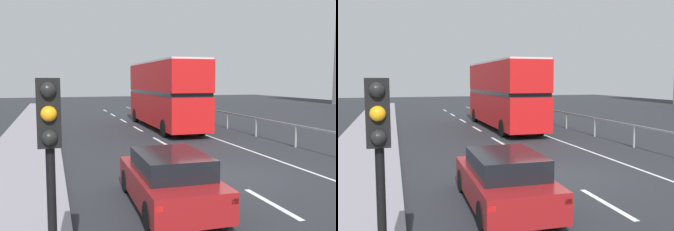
{
  "view_description": "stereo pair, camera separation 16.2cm",
  "coord_description": "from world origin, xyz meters",
  "views": [
    {
      "loc": [
        -5.35,
        -10.53,
        3.18
      ],
      "look_at": [
        -0.0,
        6.0,
        1.48
      ],
      "focal_mm": 38.73,
      "sensor_mm": 36.0,
      "label": 1
    },
    {
      "loc": [
        -5.19,
        -10.58,
        3.18
      ],
      "look_at": [
        -0.0,
        6.0,
        1.48
      ],
      "focal_mm": 38.73,
      "sensor_mm": 36.0,
      "label": 2
    }
  ],
  "objects": [
    {
      "name": "near_sidewalk_kerb",
      "position": [
        -6.51,
        0.0,
        0.07
      ],
      "size": [
        3.0,
        80.0,
        0.14
      ],
      "primitive_type": "cube",
      "color": "gray",
      "rests_on": "ground"
    },
    {
      "name": "hatchback_car_near",
      "position": [
        -2.58,
        -2.05,
        0.67
      ],
      "size": [
        1.94,
        4.23,
        1.39
      ],
      "rotation": [
        0.0,
        0.0,
        -0.03
      ],
      "color": "maroon",
      "rests_on": "ground"
    },
    {
      "name": "lane_paint_markings",
      "position": [
        1.91,
        8.37,
        0.0
      ],
      "size": [
        3.29,
        46.0,
        0.01
      ],
      "color": "silver",
      "rests_on": "ground"
    },
    {
      "name": "double_decker_bus_red",
      "position": [
        1.8,
        12.34,
        2.34
      ],
      "size": [
        2.6,
        10.72,
        4.37
      ],
      "rotation": [
        0.0,
        0.0,
        -0.01
      ],
      "color": "red",
      "rests_on": "ground"
    },
    {
      "name": "ground_plane",
      "position": [
        0.0,
        0.0,
        -0.05
      ],
      "size": [
        74.9,
        120.0,
        0.1
      ],
      "primitive_type": "cube",
      "color": "#27282E"
    },
    {
      "name": "bridge_side_railing",
      "position": [
        5.64,
        9.0,
        0.88
      ],
      "size": [
        0.1,
        42.0,
        1.08
      ],
      "color": "gray",
      "rests_on": "ground"
    },
    {
      "name": "traffic_signal_pole",
      "position": [
        -5.38,
        -5.61,
        2.44
      ],
      "size": [
        0.3,
        0.42,
        3.07
      ],
      "color": "black",
      "rests_on": "near_sidewalk_kerb"
    }
  ]
}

